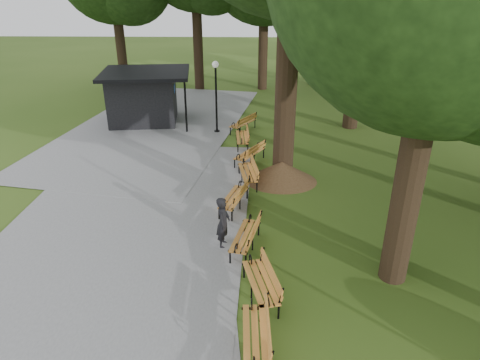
{
  "coord_description": "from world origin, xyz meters",
  "views": [
    {
      "loc": [
        0.13,
        -7.77,
        7.22
      ],
      "look_at": [
        -0.21,
        5.15,
        1.1
      ],
      "focal_mm": 32.57,
      "sensor_mm": 36.0,
      "label": 1
    }
  ],
  "objects_px": {
    "bench_3": "(260,282)",
    "bench_7": "(250,153)",
    "person": "(223,223)",
    "bench_4": "(245,236)",
    "bench_6": "(248,172)",
    "bench_2": "(255,335)",
    "dirt_mound": "(282,171)",
    "bench_8": "(242,137)",
    "bench_5": "(234,198)",
    "lamp_post": "(216,83)",
    "kiosk": "(143,97)",
    "bench_9": "(243,123)"
  },
  "relations": [
    {
      "from": "person",
      "to": "kiosk",
      "type": "height_order",
      "value": "kiosk"
    },
    {
      "from": "bench_3",
      "to": "bench_5",
      "type": "bearing_deg",
      "value": 176.6
    },
    {
      "from": "bench_5",
      "to": "bench_6",
      "type": "relative_size",
      "value": 1.0
    },
    {
      "from": "person",
      "to": "bench_9",
      "type": "height_order",
      "value": "person"
    },
    {
      "from": "bench_3",
      "to": "bench_6",
      "type": "height_order",
      "value": "same"
    },
    {
      "from": "bench_4",
      "to": "bench_9",
      "type": "relative_size",
      "value": 1.0
    },
    {
      "from": "lamp_post",
      "to": "kiosk",
      "type": "bearing_deg",
      "value": 158.45
    },
    {
      "from": "bench_3",
      "to": "bench_6",
      "type": "bearing_deg",
      "value": 169.34
    },
    {
      "from": "bench_2",
      "to": "dirt_mound",
      "type": "bearing_deg",
      "value": 171.18
    },
    {
      "from": "lamp_post",
      "to": "bench_3",
      "type": "xyz_separation_m",
      "value": [
        1.98,
        -12.33,
        -2.07
      ]
    },
    {
      "from": "lamp_post",
      "to": "bench_2",
      "type": "height_order",
      "value": "lamp_post"
    },
    {
      "from": "bench_6",
      "to": "bench_8",
      "type": "relative_size",
      "value": 1.0
    },
    {
      "from": "dirt_mound",
      "to": "bench_6",
      "type": "xyz_separation_m",
      "value": [
        -1.29,
        -0.2,
        0.04
      ]
    },
    {
      "from": "person",
      "to": "lamp_post",
      "type": "bearing_deg",
      "value": 13.31
    },
    {
      "from": "bench_6",
      "to": "bench_7",
      "type": "relative_size",
      "value": 1.0
    },
    {
      "from": "bench_2",
      "to": "bench_6",
      "type": "distance_m",
      "value": 8.22
    },
    {
      "from": "bench_3",
      "to": "bench_9",
      "type": "xyz_separation_m",
      "value": [
        -0.68,
        12.51,
        0.0
      ]
    },
    {
      "from": "lamp_post",
      "to": "bench_2",
      "type": "xyz_separation_m",
      "value": [
        1.85,
        -14.06,
        -2.07
      ]
    },
    {
      "from": "lamp_post",
      "to": "bench_9",
      "type": "distance_m",
      "value": 2.45
    },
    {
      "from": "person",
      "to": "bench_4",
      "type": "bearing_deg",
      "value": -95.02
    },
    {
      "from": "dirt_mound",
      "to": "lamp_post",
      "type": "bearing_deg",
      "value": 117.2
    },
    {
      "from": "kiosk",
      "to": "bench_2",
      "type": "height_order",
      "value": "kiosk"
    },
    {
      "from": "dirt_mound",
      "to": "bench_5",
      "type": "xyz_separation_m",
      "value": [
        -1.74,
        -2.28,
        0.04
      ]
    },
    {
      "from": "bench_6",
      "to": "bench_9",
      "type": "xyz_separation_m",
      "value": [
        -0.3,
        6.02,
        0.0
      ]
    },
    {
      "from": "person",
      "to": "bench_3",
      "type": "relative_size",
      "value": 0.83
    },
    {
      "from": "lamp_post",
      "to": "dirt_mound",
      "type": "distance_m",
      "value": 6.68
    },
    {
      "from": "bench_7",
      "to": "bench_4",
      "type": "bearing_deg",
      "value": 29.66
    },
    {
      "from": "kiosk",
      "to": "bench_6",
      "type": "distance_m",
      "value": 9.35
    },
    {
      "from": "kiosk",
      "to": "lamp_post",
      "type": "bearing_deg",
      "value": -28.02
    },
    {
      "from": "bench_4",
      "to": "dirt_mound",
      "type": "bearing_deg",
      "value": 177.08
    },
    {
      "from": "bench_8",
      "to": "person",
      "type": "bearing_deg",
      "value": -6.43
    },
    {
      "from": "dirt_mound",
      "to": "person",
      "type": "bearing_deg",
      "value": -113.55
    },
    {
      "from": "person",
      "to": "bench_5",
      "type": "xyz_separation_m",
      "value": [
        0.21,
        2.2,
        -0.35
      ]
    },
    {
      "from": "lamp_post",
      "to": "bench_8",
      "type": "bearing_deg",
      "value": -56.1
    },
    {
      "from": "kiosk",
      "to": "bench_2",
      "type": "distance_m",
      "value": 16.72
    },
    {
      "from": "bench_4",
      "to": "bench_5",
      "type": "height_order",
      "value": "same"
    },
    {
      "from": "kiosk",
      "to": "bench_9",
      "type": "distance_m",
      "value": 5.57
    },
    {
      "from": "kiosk",
      "to": "bench_9",
      "type": "relative_size",
      "value": 2.32
    },
    {
      "from": "bench_4",
      "to": "bench_5",
      "type": "relative_size",
      "value": 1.0
    },
    {
      "from": "dirt_mound",
      "to": "bench_8",
      "type": "xyz_separation_m",
      "value": [
        -1.59,
        3.7,
        0.04
      ]
    },
    {
      "from": "person",
      "to": "bench_8",
      "type": "relative_size",
      "value": 0.83
    },
    {
      "from": "dirt_mound",
      "to": "bench_7",
      "type": "xyz_separation_m",
      "value": [
        -1.23,
        1.73,
        0.04
      ]
    },
    {
      "from": "bench_3",
      "to": "bench_8",
      "type": "relative_size",
      "value": 1.0
    },
    {
      "from": "bench_3",
      "to": "bench_7",
      "type": "bearing_deg",
      "value": 168.17
    },
    {
      "from": "kiosk",
      "to": "bench_4",
      "type": "height_order",
      "value": "kiosk"
    },
    {
      "from": "bench_7",
      "to": "bench_9",
      "type": "bearing_deg",
      "value": -144.52
    },
    {
      "from": "bench_5",
      "to": "bench_8",
      "type": "xyz_separation_m",
      "value": [
        0.15,
        5.98,
        0.0
      ]
    },
    {
      "from": "bench_9",
      "to": "bench_4",
      "type": "bearing_deg",
      "value": 32.48
    },
    {
      "from": "lamp_post",
      "to": "bench_5",
      "type": "height_order",
      "value": "lamp_post"
    },
    {
      "from": "bench_5",
      "to": "bench_6",
      "type": "bearing_deg",
      "value": -175.57
    }
  ]
}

